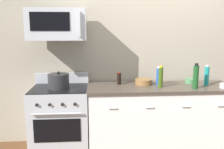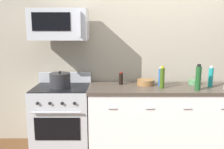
{
  "view_description": "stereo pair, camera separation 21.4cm",
  "coord_description": "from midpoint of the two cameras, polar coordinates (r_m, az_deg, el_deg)",
  "views": [
    {
      "loc": [
        -0.91,
        -3.18,
        1.68
      ],
      "look_at": [
        -0.69,
        -0.05,
        1.1
      ],
      "focal_mm": 38.68,
      "sensor_mm": 36.0,
      "label": 1
    },
    {
      "loc": [
        -0.7,
        -3.19,
        1.68
      ],
      "look_at": [
        -0.69,
        -0.05,
        1.1
      ],
      "focal_mm": 38.68,
      "sensor_mm": 36.0,
      "label": 2
    }
  ],
  "objects": [
    {
      "name": "bottle_sparkling_teal",
      "position": [
        3.56,
        23.73,
        -0.53
      ],
      "size": [
        0.06,
        0.06,
        0.29
      ],
      "color": "#197F7A",
      "rests_on": "countertop_slab"
    },
    {
      "name": "counter_unit",
      "position": [
        3.5,
        13.34,
        -10.19
      ],
      "size": [
        2.03,
        0.66,
        0.92
      ],
      "color": "white",
      "rests_on": "ground_plane"
    },
    {
      "name": "range_oven",
      "position": [
        3.46,
        -10.07,
        -10.17
      ],
      "size": [
        0.76,
        0.69,
        1.07
      ],
      "color": "#B7BABF",
      "rests_on": "ground_plane"
    },
    {
      "name": "ground_plane",
      "position": [
        3.69,
        13.03,
        -16.89
      ],
      "size": [
        6.15,
        6.15,
        0.0
      ],
      "primitive_type": "plane",
      "color": "brown"
    },
    {
      "name": "bowl_green_glaze",
      "position": [
        3.65,
        20.22,
        -1.66
      ],
      "size": [
        0.15,
        0.15,
        0.06
      ],
      "color": "#477A4C",
      "rests_on": "countertop_slab"
    },
    {
      "name": "bowl_wooden_salad",
      "position": [
        3.43,
        9.56,
        -1.76
      ],
      "size": [
        0.24,
        0.24,
        0.08
      ],
      "color": "brown",
      "rests_on": "countertop_slab"
    },
    {
      "name": "stockpot",
      "position": [
        3.26,
        -10.54,
        -1.4
      ],
      "size": [
        0.27,
        0.27,
        0.23
      ],
      "color": "#262628",
      "rests_on": "range_oven"
    },
    {
      "name": "bottle_soy_sauce_dark",
      "position": [
        3.41,
        3.73,
        -0.98
      ],
      "size": [
        0.06,
        0.06,
        0.18
      ],
      "color": "black",
      "rests_on": "countertop_slab"
    },
    {
      "name": "bottle_olive_oil",
      "position": [
        3.27,
        13.44,
        -0.75
      ],
      "size": [
        0.06,
        0.06,
        0.3
      ],
      "color": "#385114",
      "rests_on": "countertop_slab"
    },
    {
      "name": "microwave",
      "position": [
        3.28,
        -10.66,
        11.53
      ],
      "size": [
        0.74,
        0.44,
        0.4
      ],
      "color": "#B7BABF"
    },
    {
      "name": "back_wall",
      "position": [
        3.7,
        12.46,
        5.12
      ],
      "size": [
        5.12,
        0.1,
        2.7
      ],
      "primitive_type": "cube",
      "color": "#9E937F",
      "rests_on": "ground_plane"
    },
    {
      "name": "bottle_wine_green",
      "position": [
        3.3,
        21.31,
        -0.74
      ],
      "size": [
        0.07,
        0.07,
        0.34
      ],
      "color": "#19471E",
      "rests_on": "countertop_slab"
    },
    {
      "name": "bottle_soda_blue",
      "position": [
        3.41,
        13.07,
        -0.55
      ],
      "size": [
        0.06,
        0.06,
        0.26
      ],
      "color": "#1E4CA5",
      "rests_on": "countertop_slab"
    }
  ]
}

